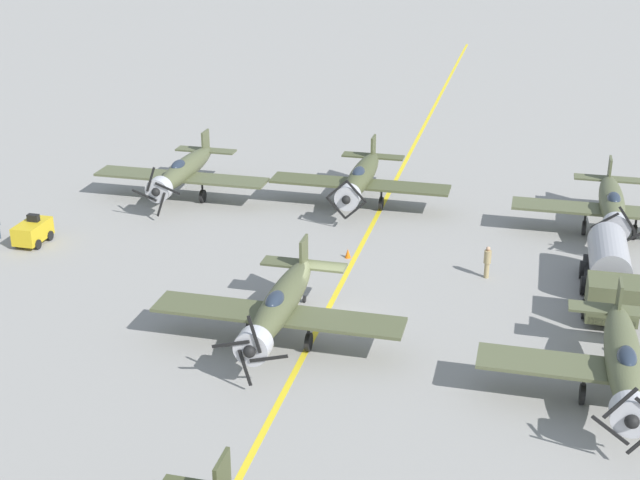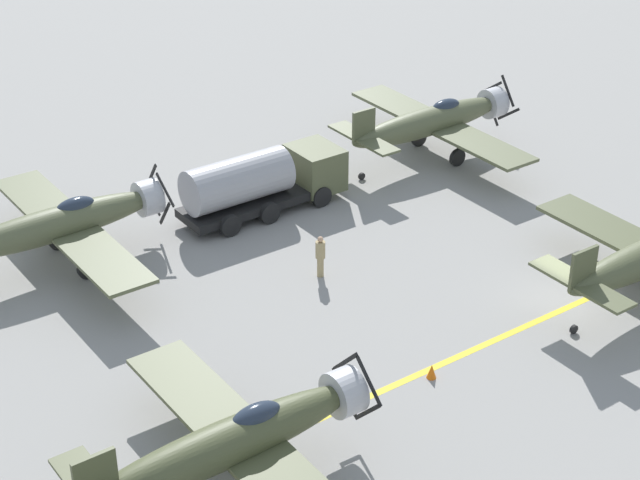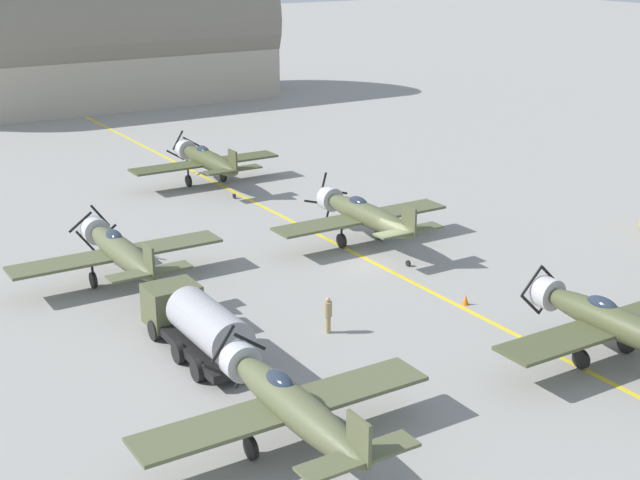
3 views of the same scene
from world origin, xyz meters
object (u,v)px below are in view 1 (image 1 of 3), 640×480
object	(u,v)px
airplane_near_left	(612,204)
tow_tractor	(33,231)
airplane_near_center	(361,178)
fuel_tanker	(609,274)
airplane_mid_center	(279,306)
airplane_mid_left	(624,362)
traffic_cone	(348,253)
airplane_near_right	(183,171)
ground_crew_walking	(487,261)

from	to	relation	value
airplane_near_left	tow_tractor	xyz separation A→B (m)	(34.03, 9.86, -1.22)
airplane_near_center	airplane_near_left	distance (m)	16.10
fuel_tanker	tow_tractor	size ratio (longest dim) A/B	3.08
airplane_mid_center	airplane_mid_left	distance (m)	15.48
airplane_near_center	fuel_tanker	bearing A→B (deg)	160.98
airplane_mid_left	airplane_mid_center	bearing A→B (deg)	-11.02
fuel_tanker	traffic_cone	bearing A→B (deg)	-8.55
airplane_mid_center	airplane_mid_left	bearing A→B (deg)	161.43
airplane_near_right	traffic_cone	world-z (taller)	airplane_near_right
airplane_near_left	airplane_mid_center	bearing A→B (deg)	57.75
fuel_tanker	ground_crew_walking	distance (m)	6.51
ground_crew_walking	traffic_cone	xyz separation A→B (m)	(8.08, -0.87, -0.74)
fuel_tanker	tow_tractor	distance (m)	33.46
airplane_near_right	ground_crew_walking	size ratio (longest dim) A/B	6.43
tow_tractor	airplane_mid_left	bearing A→B (deg)	163.37
airplane_near_right	airplane_mid_left	xyz separation A→B (m)	(-27.56, 19.70, -0.00)
airplane_near_center	airplane_mid_left	size ratio (longest dim) A/B	1.00
airplane_mid_center	traffic_cone	distance (m)	11.02
fuel_tanker	traffic_cone	size ratio (longest dim) A/B	14.55
airplane_mid_center	airplane_near_left	distance (m)	24.27
airplane_mid_center	tow_tractor	bearing A→B (deg)	-37.59
airplane_mid_center	fuel_tanker	bearing A→B (deg)	-163.29
airplane_near_center	airplane_mid_center	size ratio (longest dim) A/B	1.00
ground_crew_walking	traffic_cone	bearing A→B (deg)	-6.15
tow_tractor	airplane_near_center	bearing A→B (deg)	-148.13
airplane_near_right	tow_tractor	bearing A→B (deg)	53.63
airplane_near_center	airplane_mid_left	world-z (taller)	same
fuel_tanker	tow_tractor	world-z (taller)	fuel_tanker
airplane_near_right	tow_tractor	size ratio (longest dim) A/B	4.62
airplane_mid_left	airplane_near_left	distance (m)	19.86
airplane_near_right	tow_tractor	world-z (taller)	airplane_near_right
airplane_near_left	ground_crew_walking	xyz separation A→B (m)	(6.93, 8.28, -0.99)
airplane_near_center	traffic_cone	world-z (taller)	airplane_near_center
airplane_mid_left	tow_tractor	xyz separation A→B (m)	(33.44, -9.99, -1.22)
fuel_tanker	tow_tractor	xyz separation A→B (m)	(33.45, 0.28, -0.72)
airplane_near_right	airplane_near_left	xyz separation A→B (m)	(-28.15, -0.15, -0.00)
airplane_near_center	tow_tractor	bearing A→B (deg)	48.00
airplane_near_right	fuel_tanker	size ratio (longest dim) A/B	1.50
airplane_mid_center	ground_crew_walking	world-z (taller)	airplane_mid_center
airplane_near_center	fuel_tanker	size ratio (longest dim) A/B	1.50
airplane_near_left	tow_tractor	bearing A→B (deg)	25.15
airplane_mid_left	ground_crew_walking	bearing A→B (deg)	-66.36
airplane_near_right	airplane_near_center	world-z (taller)	airplane_near_right
tow_tractor	ground_crew_walking	size ratio (longest dim) A/B	1.39
airplane_near_center	traffic_cone	xyz separation A→B (m)	(-1.04, 8.73, -1.74)
airplane_near_center	tow_tractor	distance (m)	21.21
tow_tractor	airplane_mid_center	bearing A→B (deg)	155.06
airplane_mid_center	tow_tractor	size ratio (longest dim) A/B	4.62
fuel_tanker	ground_crew_walking	bearing A→B (deg)	-11.55
airplane_near_center	airplane_mid_center	bearing A→B (deg)	106.30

